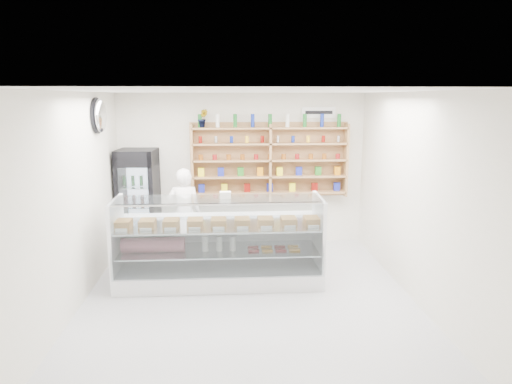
{
  "coord_description": "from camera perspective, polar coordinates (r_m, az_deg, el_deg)",
  "views": [
    {
      "loc": [
        -0.27,
        -5.86,
        2.73
      ],
      "look_at": [
        0.16,
        0.9,
        1.31
      ],
      "focal_mm": 32.0,
      "sensor_mm": 36.0,
      "label": 1
    }
  ],
  "objects": [
    {
      "name": "security_mirror",
      "position": [
        7.31,
        -18.9,
        9.01
      ],
      "size": [
        0.15,
        0.5,
        0.5
      ],
      "primitive_type": "ellipsoid",
      "color": "silver",
      "rests_on": "left_wall"
    },
    {
      "name": "display_counter",
      "position": [
        6.86,
        -4.59,
        -8.42
      ],
      "size": [
        3.0,
        0.9,
        1.31
      ],
      "color": "white",
      "rests_on": "floor"
    },
    {
      "name": "potted_plant",
      "position": [
        8.22,
        -6.68,
        9.14
      ],
      "size": [
        0.19,
        0.16,
        0.32
      ],
      "primitive_type": "imported",
      "rotation": [
        0.0,
        0.0,
        0.09
      ],
      "color": "#1E6626",
      "rests_on": "wall_shelving"
    },
    {
      "name": "wall_shelving",
      "position": [
        8.31,
        1.75,
        3.97
      ],
      "size": [
        2.84,
        0.28,
        1.33
      ],
      "color": "tan",
      "rests_on": "back_wall"
    },
    {
      "name": "room",
      "position": [
        6.01,
        -0.94,
        -0.95
      ],
      "size": [
        5.0,
        5.0,
        5.0
      ],
      "color": "#ACABB0",
      "rests_on": "ground"
    },
    {
      "name": "wall_sign",
      "position": [
        8.5,
        7.85,
        9.83
      ],
      "size": [
        0.62,
        0.03,
        0.2
      ],
      "primitive_type": "cube",
      "color": "white",
      "rests_on": "back_wall"
    },
    {
      "name": "shop_worker",
      "position": [
        7.9,
        -8.96,
        -2.62
      ],
      "size": [
        0.58,
        0.39,
        1.56
      ],
      "primitive_type": "imported",
      "rotation": [
        0.0,
        0.0,
        3.17
      ],
      "color": "white",
      "rests_on": "floor"
    },
    {
      "name": "drinks_cooler",
      "position": [
        8.34,
        -14.43,
        -1.07
      ],
      "size": [
        0.7,
        0.68,
        1.83
      ],
      "rotation": [
        0.0,
        0.0,
        -0.06
      ],
      "color": "black",
      "rests_on": "floor"
    }
  ]
}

